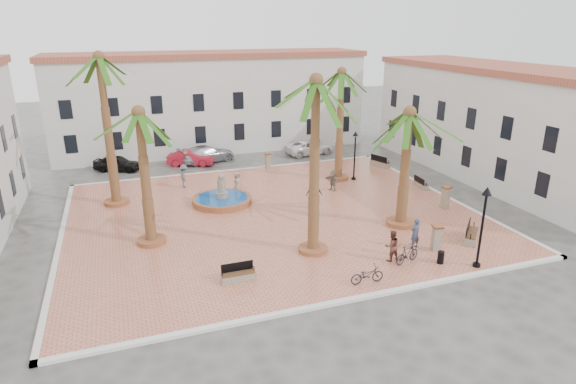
# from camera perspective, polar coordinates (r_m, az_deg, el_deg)

# --- Properties ---
(ground) EXTENTS (120.00, 120.00, 0.00)m
(ground) POSITION_cam_1_polar(r_m,az_deg,el_deg) (31.92, -1.69, -2.91)
(ground) COLOR #56544F
(ground) RESTS_ON ground
(plaza) EXTENTS (26.00, 22.00, 0.15)m
(plaza) POSITION_cam_1_polar(r_m,az_deg,el_deg) (31.90, -1.69, -2.79)
(plaza) COLOR #D2775A
(plaza) RESTS_ON ground
(kerb_n) EXTENTS (26.30, 0.30, 0.16)m
(kerb_n) POSITION_cam_1_polar(r_m,az_deg,el_deg) (41.92, -6.34, 2.59)
(kerb_n) COLOR silver
(kerb_n) RESTS_ON ground
(kerb_s) EXTENTS (26.30, 0.30, 0.16)m
(kerb_s) POSITION_cam_1_polar(r_m,az_deg,el_deg) (22.78, 7.08, -12.63)
(kerb_s) COLOR silver
(kerb_s) RESTS_ON ground
(kerb_e) EXTENTS (0.30, 22.30, 0.16)m
(kerb_e) POSITION_cam_1_polar(r_m,az_deg,el_deg) (37.69, 17.46, -0.15)
(kerb_e) COLOR silver
(kerb_e) RESTS_ON ground
(kerb_w) EXTENTS (0.30, 22.30, 0.16)m
(kerb_w) POSITION_cam_1_polar(r_m,az_deg,el_deg) (30.86, -25.44, -5.56)
(kerb_w) COLOR silver
(kerb_w) RESTS_ON ground
(building_north) EXTENTS (30.40, 7.40, 9.50)m
(building_north) POSITION_cam_1_polar(r_m,az_deg,el_deg) (49.51, -9.03, 10.61)
(building_north) COLOR silver
(building_north) RESTS_ON ground
(building_east) EXTENTS (7.40, 26.40, 9.00)m
(building_east) POSITION_cam_1_polar(r_m,az_deg,el_deg) (42.50, 24.13, 7.41)
(building_east) COLOR silver
(building_east) RESTS_ON ground
(fountain) EXTENTS (4.17, 4.17, 2.15)m
(fountain) POSITION_cam_1_polar(r_m,az_deg,el_deg) (34.08, -7.81, -0.82)
(fountain) COLOR #A55A34
(fountain) RESTS_ON plaza
(palm_nw) EXTENTS (5.54, 5.54, 10.34)m
(palm_nw) POSITION_cam_1_polar(r_m,az_deg,el_deg) (33.87, -21.33, 13.02)
(palm_nw) COLOR #A55A34
(palm_nw) RESTS_ON plaza
(palm_sw) EXTENTS (5.36, 5.36, 7.92)m
(palm_sw) POSITION_cam_1_polar(r_m,az_deg,el_deg) (26.92, -17.12, 7.20)
(palm_sw) COLOR #A55A34
(palm_sw) RESTS_ON plaza
(palm_s) EXTENTS (5.28, 5.28, 9.67)m
(palm_s) POSITION_cam_1_polar(r_m,az_deg,el_deg) (24.42, 3.31, 10.89)
(palm_s) COLOR #A55A34
(palm_s) RESTS_ON plaza
(palm_e) EXTENTS (5.79, 5.79, 7.46)m
(palm_e) POSITION_cam_1_polar(r_m,az_deg,el_deg) (29.29, 14.09, 7.38)
(palm_e) COLOR #A55A34
(palm_e) RESTS_ON plaza
(palm_ne) EXTENTS (5.35, 5.35, 8.88)m
(palm_ne) POSITION_cam_1_polar(r_m,az_deg,el_deg) (37.71, 6.35, 12.61)
(palm_ne) COLOR #A55A34
(palm_ne) RESTS_ON plaza
(bench_s) EXTENTS (1.70, 0.52, 0.90)m
(bench_s) POSITION_cam_1_polar(r_m,az_deg,el_deg) (24.03, -5.91, -9.86)
(bench_s) COLOR gray
(bench_s) RESTS_ON plaza
(bench_se) EXTENTS (1.86, 1.86, 1.06)m
(bench_se) POSITION_cam_1_polar(r_m,az_deg,el_deg) (30.00, 20.90, -4.84)
(bench_se) COLOR gray
(bench_se) RESTS_ON plaza
(bench_e) EXTENTS (0.61, 1.62, 0.84)m
(bench_e) POSITION_cam_1_polar(r_m,az_deg,el_deg) (38.37, 15.46, 0.87)
(bench_e) COLOR gray
(bench_e) RESTS_ON plaza
(bench_ne) EXTENTS (1.18, 1.99, 1.00)m
(bench_ne) POSITION_cam_1_polar(r_m,az_deg,el_deg) (43.29, 10.85, 3.38)
(bench_ne) COLOR gray
(bench_ne) RESTS_ON plaza
(lamppost_s) EXTENTS (0.48, 0.48, 4.38)m
(lamppost_s) POSITION_cam_1_polar(r_m,az_deg,el_deg) (25.97, 22.21, -2.36)
(lamppost_s) COLOR black
(lamppost_s) RESTS_ON plaza
(lamppost_e) EXTENTS (0.43, 0.43, 3.98)m
(lamppost_e) POSITION_cam_1_polar(r_m,az_deg,el_deg) (38.61, 7.96, 5.32)
(lamppost_e) COLOR black
(lamppost_e) RESTS_ON plaza
(bollard_se) EXTENTS (0.64, 0.64, 1.49)m
(bollard_se) POSITION_cam_1_polar(r_m,az_deg,el_deg) (27.87, 17.18, -5.19)
(bollard_se) COLOR gray
(bollard_se) RESTS_ON plaza
(bollard_n) EXTENTS (0.54, 0.54, 1.35)m
(bollard_n) POSITION_cam_1_polar(r_m,az_deg,el_deg) (41.86, -2.40, 3.76)
(bollard_n) COLOR gray
(bollard_n) RESTS_ON plaza
(bollard_e) EXTENTS (0.67, 0.67, 1.55)m
(bollard_e) POSITION_cam_1_polar(r_m,az_deg,el_deg) (34.37, 18.17, -0.56)
(bollard_e) COLOR gray
(bollard_e) RESTS_ON plaza
(litter_bin) EXTENTS (0.35, 0.35, 0.68)m
(litter_bin) POSITION_cam_1_polar(r_m,az_deg,el_deg) (26.70, 17.65, -7.39)
(litter_bin) COLOR black
(litter_bin) RESTS_ON plaza
(cyclist_a) EXTENTS (0.73, 0.57, 1.79)m
(cyclist_a) POSITION_cam_1_polar(r_m,az_deg,el_deg) (27.81, 14.84, -4.74)
(cyclist_a) COLOR #364055
(cyclist_a) RESTS_ON plaza
(bicycle_a) EXTENTS (1.73, 0.67, 0.90)m
(bicycle_a) POSITION_cam_1_polar(r_m,az_deg,el_deg) (23.91, 9.35, -9.66)
(bicycle_a) COLOR black
(bicycle_a) RESTS_ON plaza
(cyclist_b) EXTENTS (0.85, 0.67, 1.72)m
(cyclist_b) POSITION_cam_1_polar(r_m,az_deg,el_deg) (26.09, 12.19, -6.24)
(cyclist_b) COLOR #592D25
(cyclist_b) RESTS_ON plaza
(bicycle_b) EXTENTS (1.74, 0.94, 1.00)m
(bicycle_b) POSITION_cam_1_polar(r_m,az_deg,el_deg) (26.20, 13.96, -7.15)
(bicycle_b) COLOR black
(bicycle_b) RESTS_ON plaza
(pedestrian_fountain_a) EXTENTS (0.89, 0.74, 1.56)m
(pedestrian_fountain_a) POSITION_cam_1_polar(r_m,az_deg,el_deg) (35.91, -6.05, 1.14)
(pedestrian_fountain_a) COLOR #9F8266
(pedestrian_fountain_a) RESTS_ON plaza
(pedestrian_fountain_b) EXTENTS (1.19, 0.66, 1.92)m
(pedestrian_fountain_b) POSITION_cam_1_polar(r_m,az_deg,el_deg) (32.58, 3.10, -0.37)
(pedestrian_fountain_b) COLOR #324157
(pedestrian_fountain_b) RESTS_ON plaza
(pedestrian_north) EXTENTS (0.68, 1.17, 1.79)m
(pedestrian_north) POSITION_cam_1_polar(r_m,az_deg,el_deg) (37.68, -12.23, 1.86)
(pedestrian_north) COLOR #55545B
(pedestrian_north) RESTS_ON plaza
(pedestrian_east) EXTENTS (0.93, 1.52, 1.56)m
(pedestrian_east) POSITION_cam_1_polar(r_m,az_deg,el_deg) (36.33, 5.32, 1.38)
(pedestrian_east) COLOR #6D6254
(pedestrian_east) RESTS_ON plaza
(car_black) EXTENTS (4.27, 3.10, 1.35)m
(car_black) POSITION_cam_1_polar(r_m,az_deg,el_deg) (44.16, -19.58, 3.24)
(car_black) COLOR black
(car_black) RESTS_ON ground
(car_red) EXTENTS (4.35, 2.76, 1.35)m
(car_red) POSITION_cam_1_polar(r_m,az_deg,el_deg) (44.14, -11.47, 3.98)
(car_red) COLOR #B3192C
(car_red) RESTS_ON ground
(car_silver) EXTENTS (5.59, 3.41, 1.52)m
(car_silver) POSITION_cam_1_polar(r_m,az_deg,el_deg) (44.94, -9.60, 4.48)
(car_silver) COLOR #A8A6AF
(car_silver) RESTS_ON ground
(car_white) EXTENTS (5.07, 2.84, 1.34)m
(car_white) POSITION_cam_1_polar(r_m,az_deg,el_deg) (47.14, 2.57, 5.32)
(car_white) COLOR white
(car_white) RESTS_ON ground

